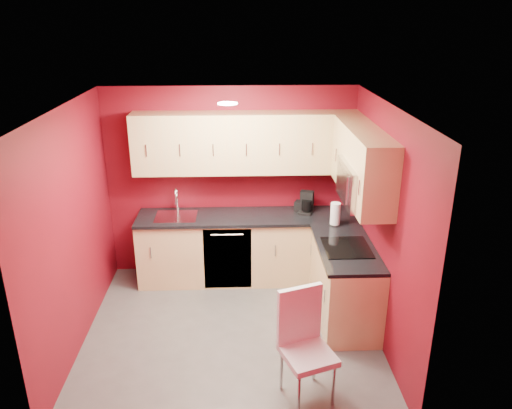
{
  "coord_description": "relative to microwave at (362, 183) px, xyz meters",
  "views": [
    {
      "loc": [
        0.1,
        -4.71,
        3.33
      ],
      "look_at": [
        0.29,
        0.55,
        1.3
      ],
      "focal_mm": 35.0,
      "sensor_mm": 36.0,
      "label": 1
    }
  ],
  "objects": [
    {
      "name": "wall_right",
      "position": [
        0.21,
        -0.2,
        -0.41
      ],
      "size": [
        0.0,
        3.0,
        3.0
      ],
      "primitive_type": "plane",
      "rotation": [
        1.57,
        0.0,
        -1.57
      ],
      "color": "maroon",
      "rests_on": "floor"
    },
    {
      "name": "dishwasher_front",
      "position": [
        -1.44,
        0.71,
        -1.22
      ],
      "size": [
        0.6,
        0.02,
        0.82
      ],
      "primitive_type": "cube",
      "color": "black",
      "rests_on": "base_cabinets_back"
    },
    {
      "name": "paper_towel",
      "position": [
        -0.12,
        0.65,
        -0.61
      ],
      "size": [
        0.2,
        0.2,
        0.28
      ],
      "primitive_type": null,
      "rotation": [
        0.0,
        0.0,
        0.31
      ],
      "color": "white",
      "rests_on": "countertop_right"
    },
    {
      "name": "coffee_maker",
      "position": [
        -0.43,
        1.05,
        -0.61
      ],
      "size": [
        0.23,
        0.27,
        0.28
      ],
      "primitive_type": null,
      "rotation": [
        0.0,
        0.0,
        -0.34
      ],
      "color": "black",
      "rests_on": "countertop_back"
    },
    {
      "name": "ceiling",
      "position": [
        -1.39,
        -0.2,
        0.84
      ],
      "size": [
        3.2,
        3.2,
        0.0
      ],
      "primitive_type": "plane",
      "rotation": [
        3.14,
        0.0,
        0.0
      ],
      "color": "white",
      "rests_on": "wall_back"
    },
    {
      "name": "microwave",
      "position": [
        0.0,
        0.0,
        0.0
      ],
      "size": [
        0.42,
        0.76,
        0.42
      ],
      "color": "silver",
      "rests_on": "upper_cabinets_right"
    },
    {
      "name": "upper_cabinets_right",
      "position": [
        0.03,
        0.24,
        0.23
      ],
      "size": [
        0.35,
        1.55,
        0.75
      ],
      "color": "tan",
      "rests_on": "wall_right"
    },
    {
      "name": "wall_left",
      "position": [
        -2.99,
        -0.2,
        -0.41
      ],
      "size": [
        0.0,
        3.0,
        3.0
      ],
      "primitive_type": "plane",
      "rotation": [
        1.57,
        0.0,
        1.57
      ],
      "color": "maroon",
      "rests_on": "floor"
    },
    {
      "name": "wall_front",
      "position": [
        -1.39,
        -1.7,
        -0.41
      ],
      "size": [
        3.2,
        0.0,
        3.2
      ],
      "primitive_type": "plane",
      "rotation": [
        -1.57,
        0.0,
        0.0
      ],
      "color": "maroon",
      "rests_on": "floor"
    },
    {
      "name": "downlight",
      "position": [
        -1.39,
        0.1,
        0.82
      ],
      "size": [
        0.2,
        0.2,
        0.01
      ],
      "primitive_type": "cylinder",
      "color": "white",
      "rests_on": "ceiling"
    },
    {
      "name": "cooktop",
      "position": [
        -0.11,
        0.0,
        -0.74
      ],
      "size": [
        0.5,
        0.55,
        0.01
      ],
      "primitive_type": "cube",
      "color": "black",
      "rests_on": "countertop_right"
    },
    {
      "name": "dining_chair",
      "position": [
        -0.69,
        -1.25,
        -1.13
      ],
      "size": [
        0.55,
        0.56,
        1.06
      ],
      "primitive_type": null,
      "rotation": [
        0.0,
        0.0,
        0.34
      ],
      "color": "silver",
      "rests_on": "floor"
    },
    {
      "name": "upper_cabinets_back",
      "position": [
        -1.19,
        1.13,
        0.17
      ],
      "size": [
        2.8,
        0.35,
        0.75
      ],
      "primitive_type": "cube",
      "color": "tan",
      "rests_on": "wall_back"
    },
    {
      "name": "base_cabinets_back",
      "position": [
        -1.19,
        1.0,
        -1.22
      ],
      "size": [
        2.8,
        0.6,
        0.87
      ],
      "primitive_type": "cube",
      "color": "#E3C582",
      "rests_on": "floor"
    },
    {
      "name": "countertop_right",
      "position": [
        -0.11,
        0.04,
        -0.77
      ],
      "size": [
        0.63,
        1.27,
        0.04
      ],
      "primitive_type": "cube",
      "color": "black",
      "rests_on": "base_cabinets_right"
    },
    {
      "name": "napkin_holder",
      "position": [
        -0.5,
        1.12,
        -0.68
      ],
      "size": [
        0.16,
        0.16,
        0.13
      ],
      "primitive_type": null,
      "rotation": [
        0.0,
        0.0,
        -0.42
      ],
      "color": "black",
      "rests_on": "countertop_back"
    },
    {
      "name": "sink",
      "position": [
        -2.09,
        1.0,
        -0.72
      ],
      "size": [
        0.52,
        0.42,
        0.35
      ],
      "color": "silver",
      "rests_on": "countertop_back"
    },
    {
      "name": "countertop_back",
      "position": [
        -1.19,
        0.99,
        -0.77
      ],
      "size": [
        2.8,
        0.63,
        0.04
      ],
      "primitive_type": "cube",
      "color": "black",
      "rests_on": "base_cabinets_back"
    },
    {
      "name": "wall_back",
      "position": [
        -1.39,
        1.3,
        -0.41
      ],
      "size": [
        3.2,
        0.0,
        3.2
      ],
      "primitive_type": "plane",
      "rotation": [
        1.57,
        0.0,
        0.0
      ],
      "color": "maroon",
      "rests_on": "floor"
    },
    {
      "name": "floor",
      "position": [
        -1.39,
        -0.2,
        -1.66
      ],
      "size": [
        3.2,
        3.2,
        0.0
      ],
      "primitive_type": "plane",
      "color": "#4F4C4A",
      "rests_on": "ground"
    },
    {
      "name": "base_cabinets_right",
      "position": [
        -0.09,
        0.05,
        -1.22
      ],
      "size": [
        0.6,
        1.3,
        0.87
      ],
      "primitive_type": "cube",
      "color": "#E3C582",
      "rests_on": "floor"
    }
  ]
}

